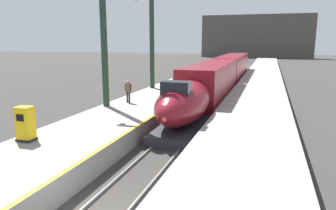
{
  "coord_description": "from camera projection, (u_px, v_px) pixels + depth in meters",
  "views": [
    {
      "loc": [
        4.89,
        -7.71,
        5.56
      ],
      "look_at": [
        -0.75,
        9.73,
        1.8
      ],
      "focal_mm": 33.52,
      "sensor_mm": 36.0,
      "label": 1
    }
  ],
  "objects": [
    {
      "name": "passenger_mid_platform",
      "position": [
        184.0,
        77.0,
        30.75
      ],
      "size": [
        0.42,
        0.45,
        1.69
      ],
      "color": "#23232D",
      "rests_on": "platform_left"
    },
    {
      "name": "terminus_back_wall",
      "position": [
        256.0,
        36.0,
        103.44
      ],
      "size": [
        36.0,
        2.0,
        14.0
      ],
      "primitive_type": "cube",
      "color": "#4C4742",
      "rests_on": "ground"
    },
    {
      "name": "rail_main_right",
      "position": [
        229.0,
        91.0,
        35.17
      ],
      "size": [
        0.08,
        110.0,
        0.12
      ],
      "primitive_type": "cube",
      "color": "slate",
      "rests_on": "ground"
    },
    {
      "name": "passenger_far_waiting",
      "position": [
        128.0,
        89.0,
        23.14
      ],
      "size": [
        0.57,
        0.23,
        1.69
      ],
      "color": "#23232D",
      "rests_on": "platform_left"
    },
    {
      "name": "platform_left",
      "position": [
        182.0,
        88.0,
        33.96
      ],
      "size": [
        4.8,
        110.0,
        1.05
      ],
      "primitive_type": "cube",
      "color": "gray",
      "rests_on": "ground"
    },
    {
      "name": "rolling_suitcase",
      "position": [
        164.0,
        87.0,
        28.91
      ],
      "size": [
        0.4,
        0.22,
        0.98
      ],
      "color": "black",
      "rests_on": "platform_left"
    },
    {
      "name": "passenger_near_edge",
      "position": [
        174.0,
        80.0,
        28.56
      ],
      "size": [
        0.4,
        0.49,
        1.69
      ],
      "color": "#23232D",
      "rests_on": "platform_left"
    },
    {
      "name": "ticket_machine_yellow",
      "position": [
        25.0,
        125.0,
        14.28
      ],
      "size": [
        0.76,
        0.62,
        1.6
      ],
      "color": "yellow",
      "rests_on": "platform_left"
    },
    {
      "name": "highspeed_train_main",
      "position": [
        221.0,
        76.0,
        33.4
      ],
      "size": [
        2.92,
        39.02,
        3.6
      ],
      "color": "maroon",
      "rests_on": "ground"
    },
    {
      "name": "rail_main_left",
      "position": [
        216.0,
        90.0,
        35.62
      ],
      "size": [
        0.08,
        110.0,
        0.12
      ],
      "primitive_type": "cube",
      "color": "slate",
      "rests_on": "ground"
    },
    {
      "name": "platform_right",
      "position": [
        259.0,
        92.0,
        31.52
      ],
      "size": [
        4.8,
        110.0,
        1.05
      ],
      "primitive_type": "cube",
      "color": "gray",
      "rests_on": "ground"
    },
    {
      "name": "station_column_mid",
      "position": [
        103.0,
        17.0,
        20.89
      ],
      "size": [
        4.0,
        0.68,
        10.17
      ],
      "color": "#1E3828",
      "rests_on": "platform_left"
    },
    {
      "name": "station_column_far",
      "position": [
        152.0,
        30.0,
        29.52
      ],
      "size": [
        4.0,
        0.68,
        9.22
      ],
      "color": "#1E3828",
      "rests_on": "platform_left"
    },
    {
      "name": "platform_left_safety_stripe",
      "position": [
        202.0,
        84.0,
        33.17
      ],
      "size": [
        0.2,
        107.8,
        0.01
      ],
      "primitive_type": "cube",
      "color": "yellow",
      "rests_on": "platform_left"
    }
  ]
}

